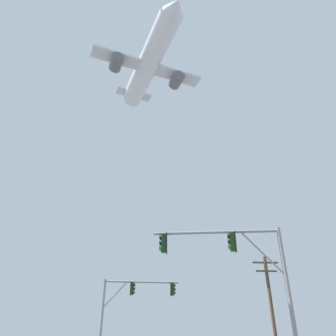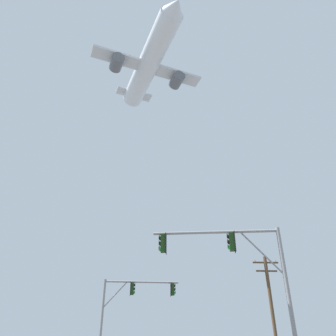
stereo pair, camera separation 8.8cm
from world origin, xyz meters
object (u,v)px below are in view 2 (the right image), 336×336
object	(u,v)px
signal_pole_near	(238,262)
utility_pole	(271,304)
airplane	(149,63)
signal_pole_far	(130,300)

from	to	relation	value
signal_pole_near	utility_pole	distance (m)	13.10
utility_pole	airplane	xyz separation A→B (m)	(-10.96, 15.45, 42.40)
signal_pole_far	utility_pole	size ratio (longest dim) A/B	0.74
signal_pole_far	airplane	bearing A→B (deg)	88.75
utility_pole	signal_pole_far	bearing A→B (deg)	-176.57
signal_pole_far	airplane	size ratio (longest dim) A/B	0.23
signal_pole_far	utility_pole	bearing A→B (deg)	3.43
signal_pole_near	airplane	world-z (taller)	airplane
signal_pole_far	airplane	xyz separation A→B (m)	(0.35, 16.13, 42.23)
signal_pole_near	airplane	bearing A→B (deg)	101.22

